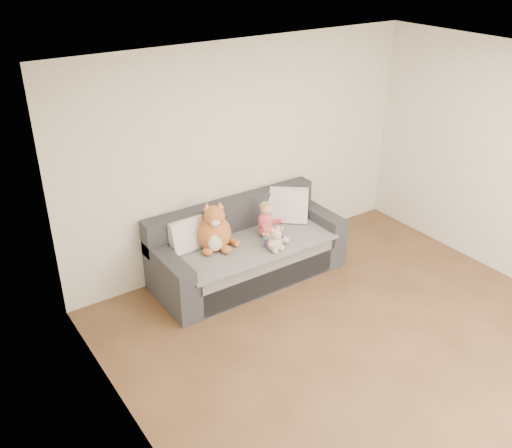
{
  "coord_description": "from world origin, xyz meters",
  "views": [
    {
      "loc": [
        -3.35,
        -2.69,
        3.6
      ],
      "look_at": [
        -0.26,
        1.87,
        0.75
      ],
      "focal_mm": 40.0,
      "sensor_mm": 36.0,
      "label": 1
    }
  ],
  "objects_px": {
    "toddler": "(268,222)",
    "sippy_cup": "(266,241)",
    "teddy_bear": "(276,241)",
    "plush_cat": "(215,231)",
    "sofa": "(247,252)"
  },
  "relations": [
    {
      "from": "plush_cat",
      "to": "teddy_bear",
      "type": "height_order",
      "value": "plush_cat"
    },
    {
      "from": "toddler",
      "to": "teddy_bear",
      "type": "height_order",
      "value": "toddler"
    },
    {
      "from": "toddler",
      "to": "sippy_cup",
      "type": "bearing_deg",
      "value": -131.35
    },
    {
      "from": "plush_cat",
      "to": "sofa",
      "type": "bearing_deg",
      "value": 19.13
    },
    {
      "from": "sofa",
      "to": "sippy_cup",
      "type": "distance_m",
      "value": 0.34
    },
    {
      "from": "sofa",
      "to": "teddy_bear",
      "type": "distance_m",
      "value": 0.49
    },
    {
      "from": "teddy_bear",
      "to": "sippy_cup",
      "type": "relative_size",
      "value": 2.39
    },
    {
      "from": "teddy_bear",
      "to": "toddler",
      "type": "bearing_deg",
      "value": 59.95
    },
    {
      "from": "teddy_bear",
      "to": "sippy_cup",
      "type": "bearing_deg",
      "value": 92.17
    },
    {
      "from": "sofa",
      "to": "teddy_bear",
      "type": "xyz_separation_m",
      "value": [
        0.13,
        -0.38,
        0.28
      ]
    },
    {
      "from": "sofa",
      "to": "plush_cat",
      "type": "distance_m",
      "value": 0.55
    },
    {
      "from": "sippy_cup",
      "to": "toddler",
      "type": "bearing_deg",
      "value": 49.01
    },
    {
      "from": "sofa",
      "to": "sippy_cup",
      "type": "relative_size",
      "value": 18.33
    },
    {
      "from": "toddler",
      "to": "teddy_bear",
      "type": "distance_m",
      "value": 0.34
    },
    {
      "from": "teddy_bear",
      "to": "plush_cat",
      "type": "bearing_deg",
      "value": 132.4
    }
  ]
}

